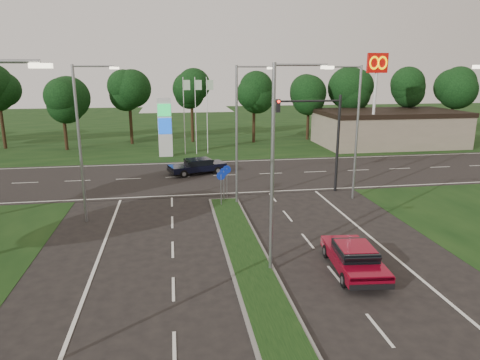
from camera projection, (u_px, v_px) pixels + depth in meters
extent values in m
plane|color=black|center=(289.00, 360.00, 13.24)|extent=(160.00, 160.00, 0.00)
cube|color=black|center=(194.00, 128.00, 65.83)|extent=(160.00, 50.00, 0.02)
cube|color=black|center=(213.00, 176.00, 36.19)|extent=(160.00, 12.00, 0.02)
cube|color=slate|center=(262.00, 293.00, 17.05)|extent=(2.00, 26.00, 0.12)
cube|color=gray|center=(388.00, 128.00, 50.52)|extent=(16.00, 9.00, 4.00)
cylinder|color=gray|center=(272.00, 173.00, 17.98)|extent=(0.16, 0.16, 9.00)
cylinder|color=gray|center=(301.00, 65.00, 17.05)|extent=(2.20, 0.10, 0.10)
cube|color=#FFF2CC|center=(327.00, 67.00, 17.24)|extent=(0.50, 0.22, 0.12)
cylinder|color=gray|center=(237.00, 137.00, 27.54)|extent=(0.16, 0.16, 9.00)
cylinder|color=gray|center=(254.00, 67.00, 26.61)|extent=(2.20, 0.10, 0.10)
cube|color=#FFF2CC|center=(271.00, 68.00, 26.80)|extent=(0.50, 0.22, 0.12)
cube|color=#FFF2CC|center=(41.00, 66.00, 10.08)|extent=(0.50, 0.22, 0.12)
cylinder|color=gray|center=(80.00, 146.00, 24.21)|extent=(0.16, 0.16, 9.00)
cylinder|color=gray|center=(93.00, 66.00, 23.28)|extent=(2.20, 0.10, 0.10)
cube|color=#FFF2CC|center=(114.00, 68.00, 23.47)|extent=(0.50, 0.22, 0.12)
cylinder|color=gray|center=(357.00, 134.00, 28.79)|extent=(0.16, 0.16, 9.00)
cylinder|color=gray|center=(345.00, 67.00, 27.52)|extent=(2.20, 0.10, 0.10)
cube|color=#FFF2CC|center=(329.00, 68.00, 27.38)|extent=(0.50, 0.22, 0.12)
cylinder|color=black|center=(338.00, 144.00, 30.88)|extent=(0.20, 0.20, 7.00)
cylinder|color=black|center=(306.00, 101.00, 29.72)|extent=(5.00, 0.14, 0.14)
cube|color=black|center=(278.00, 106.00, 29.49)|extent=(0.28, 0.28, 0.90)
sphere|color=#FF190C|center=(279.00, 102.00, 29.24)|extent=(0.20, 0.20, 0.20)
cylinder|color=gray|center=(221.00, 191.00, 27.74)|extent=(0.06, 0.06, 2.20)
cylinder|color=#0C26A5|center=(221.00, 176.00, 27.49)|extent=(0.56, 0.04, 0.56)
cylinder|color=gray|center=(224.00, 186.00, 28.75)|extent=(0.06, 0.06, 2.20)
cylinder|color=#0C26A5|center=(224.00, 172.00, 28.50)|extent=(0.56, 0.04, 0.56)
cylinder|color=gray|center=(227.00, 184.00, 29.46)|extent=(0.06, 0.06, 2.20)
cylinder|color=#0C26A5|center=(227.00, 169.00, 29.21)|extent=(0.56, 0.04, 0.56)
cube|color=silver|center=(165.00, 128.00, 43.44)|extent=(1.40, 0.30, 6.00)
cube|color=#0CA53F|center=(164.00, 110.00, 42.82)|extent=(1.30, 0.08, 1.20)
cube|color=#0C3FBF|center=(165.00, 126.00, 43.22)|extent=(1.30, 0.08, 1.60)
cylinder|color=silver|center=(184.00, 116.00, 44.45)|extent=(0.08, 0.08, 8.00)
cube|color=#B2D8B2|center=(187.00, 85.00, 43.70)|extent=(0.70, 0.02, 1.00)
cylinder|color=silver|center=(196.00, 116.00, 44.63)|extent=(0.08, 0.08, 8.00)
cube|color=#B2D8B2|center=(198.00, 85.00, 43.89)|extent=(0.70, 0.02, 1.00)
cylinder|color=silver|center=(207.00, 116.00, 44.82)|extent=(0.08, 0.08, 8.00)
cube|color=#B2D8B2|center=(210.00, 85.00, 44.07)|extent=(0.70, 0.02, 1.00)
cylinder|color=silver|center=(374.00, 106.00, 45.34)|extent=(0.30, 0.30, 10.00)
cube|color=#BF0C07|center=(377.00, 63.00, 44.24)|extent=(2.20, 0.35, 2.00)
torus|color=#FFC600|center=(374.00, 63.00, 43.96)|extent=(1.06, 0.16, 1.06)
torus|color=#FFC600|center=(382.00, 63.00, 44.10)|extent=(1.06, 0.16, 1.06)
cylinder|color=black|center=(200.00, 126.00, 50.94)|extent=(0.36, 0.36, 4.40)
sphere|color=black|center=(199.00, 89.00, 49.87)|extent=(6.00, 6.00, 6.00)
sphere|color=black|center=(202.00, 81.00, 49.47)|extent=(4.80, 4.80, 4.80)
cube|color=maroon|center=(354.00, 259.00, 18.96)|extent=(2.27, 4.68, 0.46)
cube|color=black|center=(355.00, 251.00, 18.76)|extent=(1.75, 2.13, 0.43)
cube|color=maroon|center=(355.00, 246.00, 18.71)|extent=(1.63, 1.76, 0.04)
cylinder|color=black|center=(326.00, 251.00, 20.37)|extent=(0.27, 0.65, 0.64)
cylinder|color=black|center=(361.00, 250.00, 20.47)|extent=(0.27, 0.65, 0.64)
cylinder|color=black|center=(344.00, 280.00, 17.57)|extent=(0.27, 0.65, 0.64)
cylinder|color=black|center=(385.00, 279.00, 17.67)|extent=(0.27, 0.65, 0.64)
cube|color=black|center=(197.00, 167.00, 36.77)|extent=(5.10, 3.18, 0.49)
cube|color=black|center=(198.00, 162.00, 36.70)|extent=(2.46, 2.16, 0.45)
cube|color=black|center=(198.00, 159.00, 36.64)|extent=(2.07, 1.97, 0.04)
cylinder|color=black|center=(184.00, 174.00, 35.43)|extent=(0.70, 0.39, 0.67)
cylinder|color=black|center=(177.00, 170.00, 36.99)|extent=(0.70, 0.39, 0.67)
cylinder|color=black|center=(218.00, 170.00, 36.68)|extent=(0.70, 0.39, 0.67)
cylinder|color=black|center=(210.00, 166.00, 38.24)|extent=(0.70, 0.39, 0.67)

